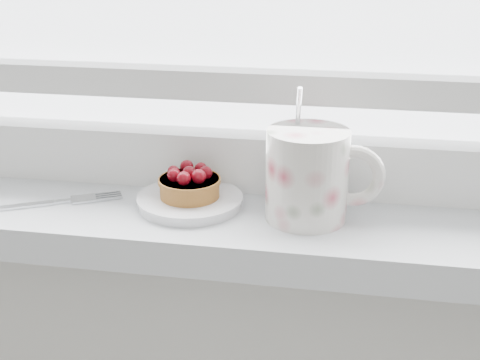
% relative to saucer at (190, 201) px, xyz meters
% --- Properties ---
extents(saucer, '(0.12, 0.12, 0.01)m').
position_rel_saucer_xyz_m(saucer, '(0.00, 0.00, 0.00)').
color(saucer, white).
rests_on(saucer, windowsill).
extents(raspberry_tart, '(0.07, 0.07, 0.04)m').
position_rel_saucer_xyz_m(raspberry_tart, '(0.00, -0.00, 0.02)').
color(raspberry_tart, brown).
rests_on(raspberry_tart, saucer).
extents(floral_mug, '(0.13, 0.09, 0.15)m').
position_rel_saucer_xyz_m(floral_mug, '(0.14, -0.01, 0.05)').
color(floral_mug, silver).
rests_on(floral_mug, windowsill).
extents(fork, '(0.17, 0.10, 0.00)m').
position_rel_saucer_xyz_m(fork, '(-0.17, -0.03, -0.00)').
color(fork, silver).
rests_on(fork, windowsill).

